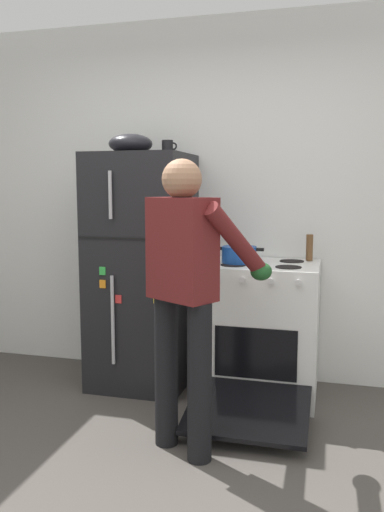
{
  "coord_description": "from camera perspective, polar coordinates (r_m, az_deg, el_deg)",
  "views": [
    {
      "loc": [
        0.88,
        -2.0,
        1.45
      ],
      "look_at": [
        -0.01,
        1.32,
        1.0
      ],
      "focal_mm": 36.77,
      "sensor_mm": 36.0,
      "label": 1
    }
  ],
  "objects": [
    {
      "name": "person_cook",
      "position": [
        2.81,
        -0.5,
        -2.63
      ],
      "size": [
        0.67,
        0.73,
        1.6
      ],
      "color": "black",
      "rests_on": "ground"
    },
    {
      "name": "pepper_mill",
      "position": [
        3.8,
        12.66,
        0.92
      ],
      "size": [
        0.05,
        0.05,
        0.18
      ],
      "primitive_type": "cylinder",
      "color": "brown",
      "rests_on": "stove_range"
    },
    {
      "name": "stove_range",
      "position": [
        3.72,
        7.6,
        -8.1
      ],
      "size": [
        0.76,
        1.23,
        0.94
      ],
      "color": "white",
      "rests_on": "ground"
    },
    {
      "name": "coffee_mug",
      "position": [
        3.81,
        -2.65,
        11.77
      ],
      "size": [
        0.11,
        0.08,
        0.1
      ],
      "color": "black",
      "rests_on": "refrigerator"
    },
    {
      "name": "red_pot",
      "position": [
        3.6,
        5.15,
        0.16
      ],
      "size": [
        0.34,
        0.24,
        0.11
      ],
      "color": "#19479E",
      "rests_on": "stove_range"
    },
    {
      "name": "kitchen_wall_back",
      "position": [
        4.05,
        2.43,
        6.03
      ],
      "size": [
        6.0,
        0.1,
        2.7
      ],
      "primitive_type": "cube",
      "color": "white",
      "rests_on": "ground"
    },
    {
      "name": "refrigerator",
      "position": [
        3.86,
        -5.39,
        -1.6
      ],
      "size": [
        0.68,
        0.72,
        1.69
      ],
      "color": "black",
      "rests_on": "ground"
    },
    {
      "name": "mixing_bowl",
      "position": [
        3.85,
        -6.69,
        12.02
      ],
      "size": [
        0.31,
        0.31,
        0.14
      ],
      "primitive_type": "ellipsoid",
      "color": "black",
      "rests_on": "refrigerator"
    }
  ]
}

